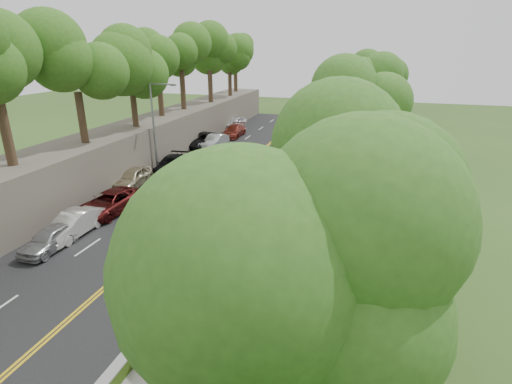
{
  "coord_description": "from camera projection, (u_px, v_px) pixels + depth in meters",
  "views": [
    {
      "loc": [
        7.94,
        -16.75,
        11.01
      ],
      "look_at": [
        0.5,
        8.0,
        1.4
      ],
      "focal_mm": 28.0,
      "sensor_mm": 36.0,
      "label": 1
    }
  ],
  "objects": [
    {
      "name": "painter_2",
      "position": [
        280.0,
        185.0,
        30.47
      ],
      "size": [
        0.87,
        0.99,
        1.73
      ],
      "primitive_type": "imported",
      "rotation": [
        0.0,
        0.0,
        1.29
      ],
      "color": "black",
      "rests_on": "sidewalk"
    },
    {
      "name": "car_5",
      "position": [
        215.0,
        142.0,
        44.44
      ],
      "size": [
        1.8,
        4.66,
        1.52
      ],
      "primitive_type": "imported",
      "rotation": [
        0.0,
        0.0,
        -0.04
      ],
      "color": "#B5B9BD",
      "rests_on": "road"
    },
    {
      "name": "signpost",
      "position": [
        195.0,
        266.0,
        17.34
      ],
      "size": [
        0.62,
        0.09,
        3.1
      ],
      "color": "gray",
      "rests_on": "sidewalk"
    },
    {
      "name": "car_8",
      "position": [
        235.0,
        123.0,
        54.72
      ],
      "size": [
        2.31,
        4.85,
        1.6
      ],
      "primitive_type": "imported",
      "rotation": [
        0.0,
        0.0,
        -0.09
      ],
      "color": "white",
      "rests_on": "road"
    },
    {
      "name": "jersey_barrier",
      "position": [
        277.0,
        177.0,
        34.3
      ],
      "size": [
        0.42,
        66.0,
        0.6
      ],
      "primitive_type": "cube",
      "color": "#84DD1B",
      "rests_on": "ground"
    },
    {
      "name": "person_far",
      "position": [
        323.0,
        158.0,
        37.63
      ],
      "size": [
        1.13,
        0.77,
        1.78
      ],
      "primitive_type": "imported",
      "rotation": [
        0.0,
        0.0,
        3.49
      ],
      "color": "black",
      "rests_on": "sidewalk"
    },
    {
      "name": "construction_barrel",
      "position": [
        337.0,
        149.0,
        42.52
      ],
      "size": [
        0.5,
        0.5,
        0.82
      ],
      "primitive_type": "cylinder",
      "color": "#DB5600",
      "rests_on": "sidewalk"
    },
    {
      "name": "car_3",
      "position": [
        171.0,
        164.0,
        36.18
      ],
      "size": [
        2.46,
        5.07,
        1.42
      ],
      "primitive_type": "imported",
      "rotation": [
        0.0,
        0.0,
        0.1
      ],
      "color": "black",
      "rests_on": "road"
    },
    {
      "name": "ground",
      "position": [
        203.0,
        267.0,
        21.01
      ],
      "size": [
        140.0,
        140.0,
        0.0
      ],
      "primitive_type": "plane",
      "color": "#33511E",
      "rests_on": "ground"
    },
    {
      "name": "streetlight",
      "position": [
        156.0,
        122.0,
        34.78
      ],
      "size": [
        2.52,
        0.22,
        8.0
      ],
      "color": "gray",
      "rests_on": "ground"
    },
    {
      "name": "car_7",
      "position": [
        234.0,
        131.0,
        50.07
      ],
      "size": [
        2.15,
        5.05,
        1.45
      ],
      "primitive_type": "imported",
      "rotation": [
        0.0,
        0.0,
        0.02
      ],
      "color": "maroon",
      "rests_on": "road"
    },
    {
      "name": "car_1",
      "position": [
        73.0,
        224.0,
        24.1
      ],
      "size": [
        1.54,
        4.42,
        1.45
      ],
      "primitive_type": "imported",
      "rotation": [
        0.0,
        0.0,
        -0.0
      ],
      "color": "white",
      "rests_on": "road"
    },
    {
      "name": "car_4",
      "position": [
        132.0,
        177.0,
        32.47
      ],
      "size": [
        2.15,
        4.61,
        1.53
      ],
      "primitive_type": "imported",
      "rotation": [
        0.0,
        0.0,
        0.08
      ],
      "color": "#B9AD8A",
      "rests_on": "road"
    },
    {
      "name": "painter_0",
      "position": [
        260.0,
        211.0,
        25.84
      ],
      "size": [
        0.74,
        0.91,
        1.6
      ],
      "primitive_type": "imported",
      "rotation": [
        0.0,
        0.0,
        1.24
      ],
      "color": "#EDE406",
      "rests_on": "sidewalk"
    },
    {
      "name": "trees_embankment",
      "position": [
        129.0,
        50.0,
        34.32
      ],
      "size": [
        6.4,
        66.0,
        13.0
      ],
      "primitive_type": null,
      "color": "#3E7620",
      "rests_on": "rock_embankment"
    },
    {
      "name": "sidewalk",
      "position": [
        303.0,
        182.0,
        33.78
      ],
      "size": [
        4.2,
        66.0,
        0.05
      ],
      "primitive_type": "cube",
      "color": "gray",
      "rests_on": "ground"
    },
    {
      "name": "car_0",
      "position": [
        50.0,
        238.0,
        22.5
      ],
      "size": [
        1.61,
        3.92,
        1.33
      ],
      "primitive_type": "imported",
      "rotation": [
        0.0,
        0.0,
        0.01
      ],
      "color": "#ACACB1",
      "rests_on": "road"
    },
    {
      "name": "rock_embankment",
      "position": [
        135.0,
        146.0,
        37.42
      ],
      "size": [
        5.0,
        66.0,
        4.0
      ],
      "primitive_type": "cube",
      "color": "#595147",
      "rests_on": "ground"
    },
    {
      "name": "chainlink_fence",
      "position": [
        329.0,
        173.0,
        32.87
      ],
      "size": [
        0.04,
        66.0,
        2.0
      ],
      "primitive_type": "cube",
      "color": "slate",
      "rests_on": "ground"
    },
    {
      "name": "trees_fenceside",
      "position": [
        365.0,
        100.0,
        30.15
      ],
      "size": [
        7.0,
        66.0,
        14.0
      ],
      "primitive_type": null,
      "color": "#427B27",
      "rests_on": "ground"
    },
    {
      "name": "road",
      "position": [
        216.0,
        174.0,
        35.93
      ],
      "size": [
        11.2,
        66.0,
        0.04
      ],
      "primitive_type": "cube",
      "color": "black",
      "rests_on": "ground"
    },
    {
      "name": "concrete_block",
      "position": [
        235.0,
        318.0,
        16.42
      ],
      "size": [
        1.07,
        0.81,
        0.71
      ],
      "primitive_type": "cube",
      "rotation": [
        0.0,
        0.0,
        -0.01
      ],
      "color": "gray",
      "rests_on": "sidewalk"
    },
    {
      "name": "painter_3",
      "position": [
        247.0,
        231.0,
        23.01
      ],
      "size": [
        0.8,
        1.19,
        1.7
      ],
      "primitive_type": "imported",
      "rotation": [
        0.0,
        0.0,
        1.41
      ],
      "color": "#9E6E45",
      "rests_on": "sidewalk"
    },
    {
      "name": "painter_1",
      "position": [
        235.0,
        246.0,
        21.2
      ],
      "size": [
        0.58,
        0.72,
        1.72
      ],
      "primitive_type": "imported",
      "rotation": [
        0.0,
        0.0,
        1.88
      ],
      "color": "white",
      "rests_on": "sidewalk"
    },
    {
      "name": "car_6",
      "position": [
        203.0,
        140.0,
        45.07
      ],
      "size": [
        2.85,
        5.74,
        1.56
      ],
      "primitive_type": "imported",
      "rotation": [
        0.0,
        0.0,
        -0.05
      ],
      "color": "black",
      "rests_on": "road"
    },
    {
      "name": "car_2",
      "position": [
        110.0,
        203.0,
        27.41
      ],
      "size": [
        2.91,
        5.5,
        1.47
      ],
      "primitive_type": "imported",
      "rotation": [
        0.0,
        0.0,
        -0.09
      ],
      "color": "#571414",
      "rests_on": "road"
    }
  ]
}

